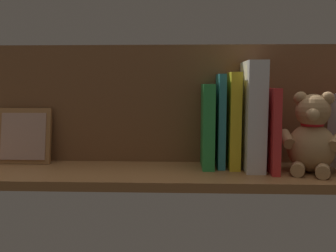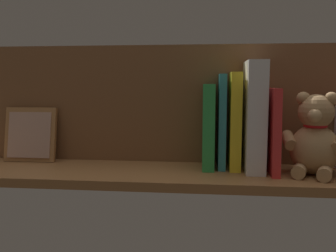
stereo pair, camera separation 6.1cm
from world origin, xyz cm
name	(u,v)px [view 2 (the right image)]	position (x,y,z in cm)	size (l,w,h in cm)	color
ground_plane	(168,174)	(0.00, 0.00, -1.10)	(105.08, 24.73, 2.20)	brown
shelf_back_panel	(172,104)	(0.00, -10.11, 16.04)	(105.08, 1.50, 32.08)	brown
teddy_bear	(315,139)	(-35.19, 0.88, 8.70)	(15.10, 15.11, 19.78)	tan
book_2	(272,130)	(-25.51, -1.33, 10.30)	(1.93, 15.27, 20.61)	red
dictionary_thick_white	(254,116)	(-21.29, -2.11, 13.59)	(4.63, 13.50, 27.19)	silver
book_3	(235,121)	(-16.69, -3.68, 12.24)	(2.71, 10.58, 24.48)	yellow
book_4	(222,121)	(-13.48, -4.20, 12.04)	(1.85, 9.52, 24.08)	teal
book_5	(209,126)	(-10.11, -3.53, 10.78)	(3.01, 10.87, 21.57)	green
picture_frame_leaning	(30,135)	(39.58, -6.53, 7.45)	(14.61, 4.25, 15.14)	#9E6B3D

